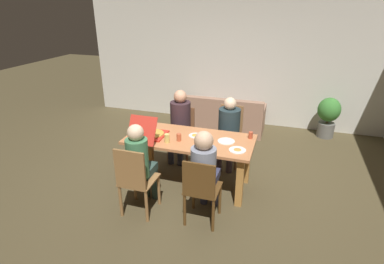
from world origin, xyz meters
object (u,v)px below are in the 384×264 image
chair_1 (182,130)px  person_1 (180,120)px  couch (223,118)px  person_2 (228,127)px  plate_1 (196,135)px  drinking_glass_0 (179,137)px  dining_table (190,146)px  plate_2 (226,141)px  drinking_glass_1 (251,135)px  chair_0 (135,179)px  pizza_box_0 (150,133)px  person_0 (140,160)px  person_3 (205,168)px  plate_0 (237,150)px  chair_2 (230,133)px  chair_3 (201,189)px  drinking_glass_2 (167,138)px  potted_plant (328,115)px

chair_1 → person_1: 0.27m
couch → person_2: bearing=-74.6°
plate_1 → couch: bearing=91.3°
plate_1 → drinking_glass_0: bearing=-127.5°
dining_table → plate_2: size_ratio=7.62×
drinking_glass_1 → chair_0: bearing=-137.0°
pizza_box_0 → couch: bearing=76.5°
chair_0 → person_0: person_0 is taller
person_3 → drinking_glass_0: 0.78m
plate_1 → chair_0: bearing=-115.4°
pizza_box_0 → plate_0: size_ratio=2.66×
person_2 → person_3: 1.45m
plate_1 → pizza_box_0: bearing=-159.7°
plate_0 → plate_1: bearing=156.9°
chair_2 → person_1: bearing=-168.9°
couch → dining_table: bearing=-90.1°
person_2 → pizza_box_0: (-0.99, -0.90, 0.12)m
plate_2 → person_2: bearing=98.8°
chair_2 → plate_1: size_ratio=4.91×
chair_3 → drinking_glass_2: chair_3 is taller
person_1 → person_3: size_ratio=1.01×
pizza_box_0 → plate_1: (0.63, 0.23, -0.04)m
pizza_box_0 → plate_1: bearing=20.3°
person_1 → drinking_glass_1: 1.36m
person_2 → potted_plant: (1.70, 1.80, -0.23)m
pizza_box_0 → drinking_glass_2: 0.33m
drinking_glass_1 → potted_plant: drinking_glass_1 is taller
drinking_glass_0 → drinking_glass_2: drinking_glass_2 is taller
drinking_glass_2 → pizza_box_0: bearing=162.0°
drinking_glass_2 → potted_plant: bearing=49.6°
chair_2 → drinking_glass_1: chair_2 is taller
dining_table → drinking_glass_0: (-0.12, -0.13, 0.19)m
plate_1 → plate_2: plate_1 is taller
person_0 → plate_1: person_0 is taller
plate_0 → chair_0: bearing=-147.8°
dining_table → person_1: bearing=119.9°
couch → chair_0: bearing=-97.7°
chair_3 → chair_2: bearing=90.0°
chair_0 → pizza_box_0: (-0.14, 0.78, 0.29)m
chair_1 → person_3: person_3 is taller
person_3 → couch: bearing=97.9°
pizza_box_0 → person_3: bearing=-29.2°
person_3 → couch: person_3 is taller
chair_1 → plate_0: (1.16, -1.06, 0.28)m
plate_1 → drinking_glass_1: drinking_glass_1 is taller
person_0 → chair_2: (0.84, 1.66, -0.19)m
chair_0 → plate_0: chair_0 is taller
person_0 → drinking_glass_0: bearing=63.8°
dining_table → person_3: person_3 is taller
plate_2 → chair_2: bearing=97.3°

